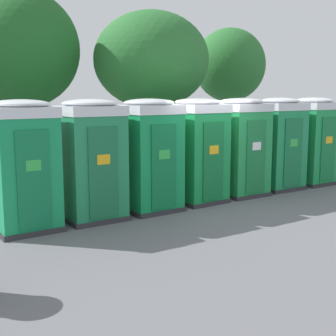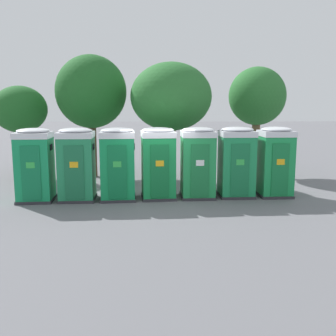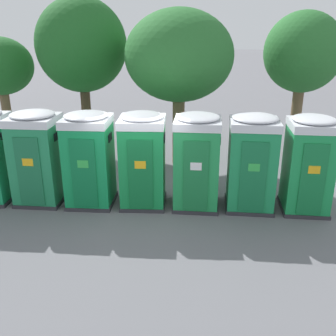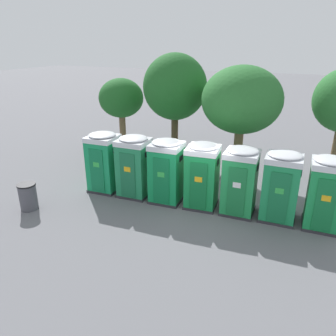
{
  "view_description": "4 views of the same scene",
  "coord_description": "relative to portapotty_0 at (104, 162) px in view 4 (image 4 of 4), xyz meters",
  "views": [
    {
      "loc": [
        -6.51,
        -9.27,
        2.64
      ],
      "look_at": [
        -0.88,
        -0.02,
        0.92
      ],
      "focal_mm": 50.0,
      "sensor_mm": 36.0,
      "label": 1
    },
    {
      "loc": [
        -0.12,
        -13.76,
        3.37
      ],
      "look_at": [
        0.35,
        0.05,
        1.09
      ],
      "focal_mm": 42.0,
      "sensor_mm": 36.0,
      "label": 2
    },
    {
      "loc": [
        1.92,
        -9.55,
        4.74
      ],
      "look_at": [
        0.67,
        0.06,
        1.06
      ],
      "focal_mm": 42.0,
      "sensor_mm": 36.0,
      "label": 3
    },
    {
      "loc": [
        3.47,
        -10.95,
        6.03
      ],
      "look_at": [
        -1.38,
        -0.05,
        1.39
      ],
      "focal_mm": 35.0,
      "sensor_mm": 36.0,
      "label": 4
    }
  ],
  "objects": [
    {
      "name": "street_tree_1",
      "position": [
        -2.01,
        4.82,
        1.78
      ],
      "size": [
        2.45,
        2.45,
        4.17
      ],
      "color": "brown",
      "rests_on": "ground"
    },
    {
      "name": "portapotty_4",
      "position": [
        5.68,
        0.32,
        -0.0
      ],
      "size": [
        1.23,
        1.23,
        2.54
      ],
      "color": "#2D2D33",
      "rests_on": "ground"
    },
    {
      "name": "ground_plane",
      "position": [
        4.26,
        0.22,
        -1.28
      ],
      "size": [
        120.0,
        120.0,
        0.0
      ],
      "primitive_type": "plane",
      "color": "slate"
    },
    {
      "name": "street_tree_2",
      "position": [
        4.86,
        3.59,
        2.35
      ],
      "size": [
        3.5,
        3.5,
        5.12
      ],
      "color": "brown",
      "rests_on": "ground"
    },
    {
      "name": "portapotty_3",
      "position": [
        4.26,
        0.25,
        0.0
      ],
      "size": [
        1.29,
        1.3,
        2.54
      ],
      "color": "#2D2D33",
      "rests_on": "ground"
    },
    {
      "name": "portapotty_0",
      "position": [
        0.0,
        0.0,
        0.0
      ],
      "size": [
        1.26,
        1.26,
        2.54
      ],
      "color": "#2D2D33",
      "rests_on": "ground"
    },
    {
      "name": "portapotty_6",
      "position": [
        8.53,
        0.46,
        0.0
      ],
      "size": [
        1.19,
        1.23,
        2.54
      ],
      "color": "#2D2D33",
      "rests_on": "ground"
    },
    {
      "name": "trash_can",
      "position": [
        -1.67,
        -2.68,
        -0.76
      ],
      "size": [
        0.69,
        0.69,
        1.04
      ],
      "color": "#4C4C54",
      "rests_on": "ground"
    },
    {
      "name": "portapotty_5",
      "position": [
        7.1,
        0.43,
        -0.0
      ],
      "size": [
        1.26,
        1.22,
        2.54
      ],
      "color": "#2D2D33",
      "rests_on": "ground"
    },
    {
      "name": "street_tree_3",
      "position": [
        1.28,
        4.63,
        2.58
      ],
      "size": [
        3.19,
        3.19,
        5.53
      ],
      "color": "#4C3826",
      "rests_on": "ground"
    },
    {
      "name": "portapotty_1",
      "position": [
        1.42,
        0.07,
        -0.0
      ],
      "size": [
        1.28,
        1.24,
        2.54
      ],
      "color": "#2D2D33",
      "rests_on": "ground"
    },
    {
      "name": "portapotty_2",
      "position": [
        2.84,
        0.12,
        -0.0
      ],
      "size": [
        1.29,
        1.27,
        2.54
      ],
      "color": "#2D2D33",
      "rests_on": "ground"
    }
  ]
}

